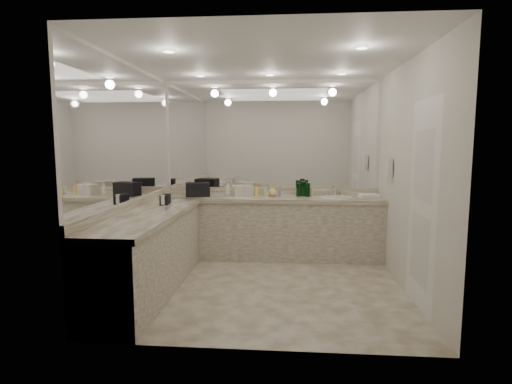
# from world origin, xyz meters

# --- Properties ---
(floor) EXTENTS (3.20, 3.20, 0.00)m
(floor) POSITION_xyz_m (0.00, 0.00, 0.00)
(floor) COLOR beige
(floor) RESTS_ON ground
(ceiling) EXTENTS (3.20, 3.20, 0.00)m
(ceiling) POSITION_xyz_m (0.00, 0.00, 2.60)
(ceiling) COLOR white
(ceiling) RESTS_ON floor
(wall_back) EXTENTS (3.20, 0.02, 2.60)m
(wall_back) POSITION_xyz_m (0.00, 1.50, 1.30)
(wall_back) COLOR silver
(wall_back) RESTS_ON floor
(wall_left) EXTENTS (0.02, 3.00, 2.60)m
(wall_left) POSITION_xyz_m (-1.60, 0.00, 1.30)
(wall_left) COLOR silver
(wall_left) RESTS_ON floor
(wall_right) EXTENTS (0.02, 3.00, 2.60)m
(wall_right) POSITION_xyz_m (1.60, 0.00, 1.30)
(wall_right) COLOR silver
(wall_right) RESTS_ON floor
(vanity_back_base) EXTENTS (3.20, 0.60, 0.84)m
(vanity_back_base) POSITION_xyz_m (0.00, 1.20, 0.42)
(vanity_back_base) COLOR beige
(vanity_back_base) RESTS_ON floor
(vanity_back_top) EXTENTS (3.20, 0.64, 0.06)m
(vanity_back_top) POSITION_xyz_m (0.00, 1.19, 0.87)
(vanity_back_top) COLOR beige
(vanity_back_top) RESTS_ON vanity_back_base
(vanity_left_base) EXTENTS (0.60, 2.40, 0.84)m
(vanity_left_base) POSITION_xyz_m (-1.30, -0.30, 0.42)
(vanity_left_base) COLOR beige
(vanity_left_base) RESTS_ON floor
(vanity_left_top) EXTENTS (0.64, 2.42, 0.06)m
(vanity_left_top) POSITION_xyz_m (-1.29, -0.30, 0.87)
(vanity_left_top) COLOR beige
(vanity_left_top) RESTS_ON vanity_left_base
(backsplash_back) EXTENTS (3.20, 0.04, 0.10)m
(backsplash_back) POSITION_xyz_m (0.00, 1.48, 0.95)
(backsplash_back) COLOR beige
(backsplash_back) RESTS_ON vanity_back_top
(backsplash_left) EXTENTS (0.04, 3.00, 0.10)m
(backsplash_left) POSITION_xyz_m (-1.58, 0.00, 0.95)
(backsplash_left) COLOR beige
(backsplash_left) RESTS_ON vanity_left_top
(mirror_back) EXTENTS (3.12, 0.01, 1.55)m
(mirror_back) POSITION_xyz_m (0.00, 1.49, 1.77)
(mirror_back) COLOR white
(mirror_back) RESTS_ON wall_back
(mirror_left) EXTENTS (0.01, 2.92, 1.55)m
(mirror_left) POSITION_xyz_m (-1.59, 0.00, 1.77)
(mirror_left) COLOR white
(mirror_left) RESTS_ON wall_left
(sink) EXTENTS (0.44, 0.44, 0.03)m
(sink) POSITION_xyz_m (0.95, 1.20, 0.90)
(sink) COLOR white
(sink) RESTS_ON vanity_back_top
(faucet) EXTENTS (0.24, 0.16, 0.14)m
(faucet) POSITION_xyz_m (0.95, 1.41, 0.97)
(faucet) COLOR silver
(faucet) RESTS_ON vanity_back_top
(wall_phone) EXTENTS (0.06, 0.10, 0.24)m
(wall_phone) POSITION_xyz_m (1.56, 0.70, 1.35)
(wall_phone) COLOR white
(wall_phone) RESTS_ON wall_right
(door) EXTENTS (0.02, 0.82, 2.10)m
(door) POSITION_xyz_m (1.59, -0.50, 1.05)
(door) COLOR white
(door) RESTS_ON wall_right
(black_toiletry_bag) EXTENTS (0.39, 0.30, 0.20)m
(black_toiletry_bag) POSITION_xyz_m (-1.06, 1.14, 1.00)
(black_toiletry_bag) COLOR black
(black_toiletry_bag) RESTS_ON vanity_back_top
(black_bag_spill) EXTENTS (0.12, 0.23, 0.12)m
(black_bag_spill) POSITION_xyz_m (-1.30, 0.36, 0.96)
(black_bag_spill) COLOR black
(black_bag_spill) RESTS_ON vanity_left_top
(cream_cosmetic_case) EXTENTS (0.33, 0.27, 0.16)m
(cream_cosmetic_case) POSITION_xyz_m (-0.41, 1.23, 0.98)
(cream_cosmetic_case) COLOR beige
(cream_cosmetic_case) RESTS_ON vanity_back_top
(hand_towel) EXTENTS (0.29, 0.21, 0.04)m
(hand_towel) POSITION_xyz_m (1.41, 1.25, 0.92)
(hand_towel) COLOR white
(hand_towel) RESTS_ON vanity_back_top
(lotion_left) EXTENTS (0.05, 0.05, 0.12)m
(lotion_left) POSITION_xyz_m (-1.30, 0.26, 0.96)
(lotion_left) COLOR white
(lotion_left) RESTS_ON vanity_left_top
(soap_bottle_a) EXTENTS (0.07, 0.07, 0.18)m
(soap_bottle_a) POSITION_xyz_m (-0.63, 1.29, 0.99)
(soap_bottle_a) COLOR white
(soap_bottle_a) RESTS_ON vanity_back_top
(soap_bottle_b) EXTENTS (0.11, 0.11, 0.19)m
(soap_bottle_b) POSITION_xyz_m (-0.38, 1.19, 1.00)
(soap_bottle_b) COLOR silver
(soap_bottle_b) RESTS_ON vanity_back_top
(soap_bottle_c) EXTENTS (0.13, 0.13, 0.16)m
(soap_bottle_c) POSITION_xyz_m (0.03, 1.23, 0.98)
(soap_bottle_c) COLOR #E4BF78
(soap_bottle_c) RESTS_ON vanity_back_top
(green_bottle_0) EXTENTS (0.07, 0.07, 0.19)m
(green_bottle_0) POSITION_xyz_m (0.41, 1.26, 1.00)
(green_bottle_0) COLOR #0D4518
(green_bottle_0) RESTS_ON vanity_back_top
(green_bottle_1) EXTENTS (0.07, 0.07, 0.20)m
(green_bottle_1) POSITION_xyz_m (0.54, 1.23, 1.00)
(green_bottle_1) COLOR #0D4518
(green_bottle_1) RESTS_ON vanity_back_top
(green_bottle_2) EXTENTS (0.07, 0.07, 0.22)m
(green_bottle_2) POSITION_xyz_m (0.48, 1.27, 1.01)
(green_bottle_2) COLOR #0D4518
(green_bottle_2) RESTS_ON vanity_back_top
(amenity_bottle_0) EXTENTS (0.04, 0.04, 0.13)m
(amenity_bottle_0) POSITION_xyz_m (-0.07, 1.20, 0.97)
(amenity_bottle_0) COLOR silver
(amenity_bottle_0) RESTS_ON vanity_back_top
(amenity_bottle_1) EXTENTS (0.04, 0.04, 0.08)m
(amenity_bottle_1) POSITION_xyz_m (-0.05, 1.13, 0.94)
(amenity_bottle_1) COLOR #F2D84C
(amenity_bottle_1) RESTS_ON vanity_back_top
(amenity_bottle_2) EXTENTS (0.04, 0.04, 0.09)m
(amenity_bottle_2) POSITION_xyz_m (0.13, 1.21, 0.94)
(amenity_bottle_2) COLOR #9966B2
(amenity_bottle_2) RESTS_ON vanity_back_top
(amenity_bottle_3) EXTENTS (0.06, 0.06, 0.15)m
(amenity_bottle_3) POSITION_xyz_m (-1.04, 1.29, 0.97)
(amenity_bottle_3) COLOR white
(amenity_bottle_3) RESTS_ON vanity_back_top
(amenity_bottle_4) EXTENTS (0.05, 0.05, 0.12)m
(amenity_bottle_4) POSITION_xyz_m (0.55, 1.33, 0.96)
(amenity_bottle_4) COLOR silver
(amenity_bottle_4) RESTS_ON vanity_back_top
(amenity_bottle_5) EXTENTS (0.06, 0.06, 0.13)m
(amenity_bottle_5) POSITION_xyz_m (-0.21, 1.25, 0.96)
(amenity_bottle_5) COLOR #F2D84C
(amenity_bottle_5) RESTS_ON vanity_back_top
(amenity_bottle_6) EXTENTS (0.04, 0.04, 0.09)m
(amenity_bottle_6) POSITION_xyz_m (0.03, 1.33, 0.94)
(amenity_bottle_6) COLOR #E0B28C
(amenity_bottle_6) RESTS_ON vanity_back_top
(amenity_bottle_7) EXTENTS (0.04, 0.04, 0.13)m
(amenity_bottle_7) POSITION_xyz_m (0.61, 1.27, 0.97)
(amenity_bottle_7) COLOR #E0B28C
(amenity_bottle_7) RESTS_ON vanity_back_top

